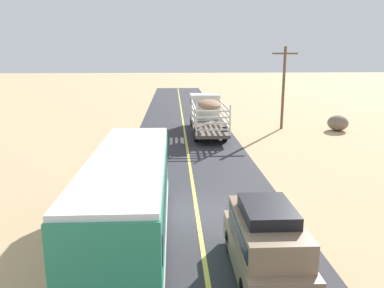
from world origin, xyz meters
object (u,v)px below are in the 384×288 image
(livestock_truck, at_px, (206,110))
(bus, at_px, (129,197))
(boulder_mid_field, at_px, (338,123))
(suv_near, at_px, (266,241))
(power_pole_mid, at_px, (284,85))

(livestock_truck, bearing_deg, bus, -101.96)
(boulder_mid_field, bearing_deg, suv_near, -117.63)
(livestock_truck, relative_size, bus, 0.97)
(suv_near, height_order, livestock_truck, livestock_truck)
(power_pole_mid, bearing_deg, bus, -118.06)
(suv_near, bearing_deg, bus, 152.02)
(bus, relative_size, boulder_mid_field, 5.18)
(livestock_truck, relative_size, power_pole_mid, 1.36)
(suv_near, relative_size, power_pole_mid, 0.65)
(livestock_truck, xyz_separation_m, power_pole_mid, (6.82, 0.35, 2.07))
(livestock_truck, height_order, power_pole_mid, power_pole_mid)
(suv_near, xyz_separation_m, livestock_truck, (0.13, 22.92, 0.64))
(suv_near, xyz_separation_m, bus, (-4.25, 2.26, 0.60))
(livestock_truck, relative_size, boulder_mid_field, 5.03)
(bus, xyz_separation_m, boulder_mid_field, (15.85, 19.92, -1.08))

